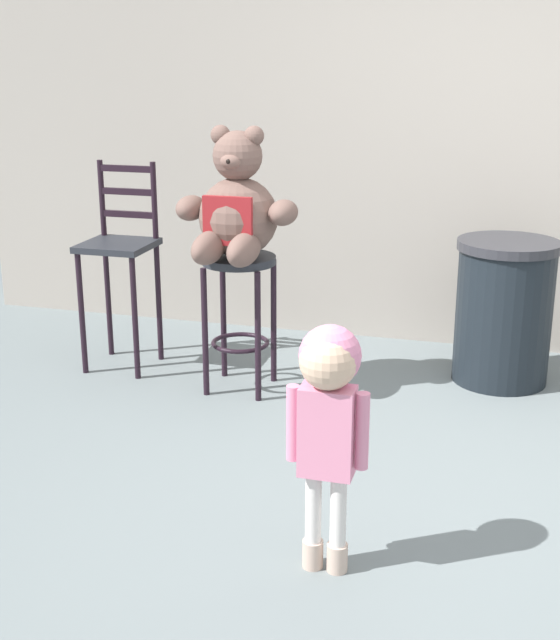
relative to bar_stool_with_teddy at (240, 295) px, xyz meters
The scene contains 7 objects.
ground_plane 1.66m from the bar_stool_with_teddy, 41.05° to the right, with size 24.00×24.00×0.00m, color slate.
building_wall 2.10m from the bar_stool_with_teddy, 45.31° to the left, with size 6.64×0.30×3.54m, color #A3998F.
bar_stool_with_teddy is the anchor object (origin of this frame).
teddy_bear 0.45m from the bar_stool_with_teddy, 90.00° to the right, with size 0.63×0.57×0.66m.
child_walking 1.74m from the bar_stool_with_teddy, 61.81° to the right, with size 0.28×0.22×0.89m.
trash_bin 1.43m from the bar_stool_with_teddy, 20.46° to the left, with size 0.54×0.54×0.79m.
bar_chair_empty 0.78m from the bar_stool_with_teddy, 167.63° to the left, with size 0.38×0.38×1.16m.
Camera 1 is at (0.19, -3.06, 1.74)m, focal length 48.14 mm.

